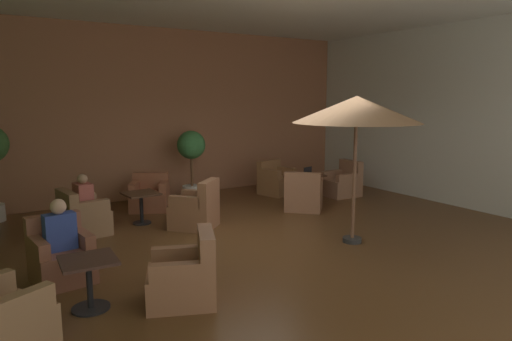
{
  "coord_description": "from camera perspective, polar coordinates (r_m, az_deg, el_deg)",
  "views": [
    {
      "loc": [
        -4.25,
        -6.33,
        2.47
      ],
      "look_at": [
        0.0,
        0.45,
        1.17
      ],
      "focal_mm": 32.13,
      "sensor_mm": 36.0,
      "label": 1
    }
  ],
  "objects": [
    {
      "name": "armchair_front_right_north",
      "position": [
        5.72,
        -8.81,
        -13.0
      ],
      "size": [
        1.01,
        0.96,
        0.88
      ],
      "color": "#905C3F",
      "rests_on": "ground_plane"
    },
    {
      "name": "armchair_front_left_east",
      "position": [
        11.65,
        10.7,
        -1.57
      ],
      "size": [
        0.83,
        0.79,
        0.88
      ],
      "color": "#92654A",
      "rests_on": "ground_plane"
    },
    {
      "name": "armchair_front_left_south",
      "position": [
        11.66,
        2.54,
        -1.38
      ],
      "size": [
        0.92,
        0.91,
        0.85
      ],
      "color": "#98673F",
      "rests_on": "ground_plane"
    },
    {
      "name": "wall_right_plain",
      "position": [
        11.24,
        23.76,
        6.28
      ],
      "size": [
        0.08,
        8.97,
        4.08
      ],
      "primitive_type": "cube",
      "color": "silver",
      "rests_on": "ground_plane"
    },
    {
      "name": "armchair_front_right_east",
      "position": [
        6.79,
        -23.13,
        -9.91
      ],
      "size": [
        0.8,
        0.86,
        0.87
      ],
      "color": "#945641",
      "rests_on": "ground_plane"
    },
    {
      "name": "iced_drink_cup",
      "position": [
        11.09,
        6.58,
        -0.16
      ],
      "size": [
        0.08,
        0.08,
        0.11
      ],
      "primitive_type": "cylinder",
      "color": "white",
      "rests_on": "cafe_table_front_left"
    },
    {
      "name": "potted_tree_mid_left",
      "position": [
        10.88,
        -8.04,
        1.87
      ],
      "size": [
        0.67,
        0.67,
        1.67
      ],
      "color": "silver",
      "rests_on": "ground_plane"
    },
    {
      "name": "armchair_front_left_north",
      "position": [
        10.05,
        5.95,
        -3.09
      ],
      "size": [
        1.05,
        1.05,
        0.87
      ],
      "color": "#926044",
      "rests_on": "ground_plane"
    },
    {
      "name": "cafe_table_mid_center",
      "position": [
        9.21,
        -14.11,
        -3.64
      ],
      "size": [
        0.67,
        0.67,
        0.61
      ],
      "color": "black",
      "rests_on": "ground_plane"
    },
    {
      "name": "patron_by_window",
      "position": [
        6.63,
        -23.26,
        -6.49
      ],
      "size": [
        0.42,
        0.25,
        0.69
      ],
      "color": "#32479F",
      "rests_on": "ground_plane"
    },
    {
      "name": "patron_blue_shirt",
      "position": [
        8.76,
        -20.71,
        -2.84
      ],
      "size": [
        0.3,
        0.4,
        0.66
      ],
      "color": "#AD5349",
      "rests_on": "ground_plane"
    },
    {
      "name": "armchair_mid_center_south",
      "position": [
        10.35,
        -13.07,
        -3.12
      ],
      "size": [
        1.05,
        1.04,
        0.78
      ],
      "color": "#9A573B",
      "rests_on": "ground_plane"
    },
    {
      "name": "wall_back_brick",
      "position": [
        11.59,
        -10.63,
        6.96
      ],
      "size": [
        10.14,
        0.08,
        4.08
      ],
      "primitive_type": "cube",
      "color": "#A16748",
      "rests_on": "ground_plane"
    },
    {
      "name": "open_laptop",
      "position": [
        10.95,
        6.21,
        -0.29
      ],
      "size": [
        0.36,
        0.3,
        0.2
      ],
      "color": "#9EA0A5",
      "rests_on": "cafe_table_front_left"
    },
    {
      "name": "ground_plane",
      "position": [
        8.01,
        1.72,
        -8.78
      ],
      "size": [
        10.14,
        8.97,
        0.02
      ],
      "primitive_type": "cube",
      "color": "#56361C"
    },
    {
      "name": "armchair_mid_center_east",
      "position": [
        8.75,
        -7.46,
        -4.94
      ],
      "size": [
        1.06,
        1.06,
        0.93
      ],
      "color": "#9C6647",
      "rests_on": "ground_plane"
    },
    {
      "name": "armchair_mid_center_north",
      "position": [
        8.84,
        -20.78,
        -5.45
      ],
      "size": [
        0.83,
        0.9,
        0.83
      ],
      "color": "#916948",
      "rests_on": "ground_plane"
    },
    {
      "name": "patio_umbrella_tall_red",
      "position": [
        7.72,
        12.41,
        7.34
      ],
      "size": [
        2.11,
        2.11,
        2.48
      ],
      "color": "#2D2D2D",
      "rests_on": "ground_plane"
    },
    {
      "name": "cafe_table_front_left",
      "position": [
        11.02,
        6.57,
        -1.47
      ],
      "size": [
        0.66,
        0.66,
        0.61
      ],
      "color": "black",
      "rests_on": "ground_plane"
    },
    {
      "name": "cafe_table_front_right",
      "position": [
        5.77,
        -20.08,
        -12.07
      ],
      "size": [
        0.64,
        0.64,
        0.61
      ],
      "color": "black",
      "rests_on": "ground_plane"
    }
  ]
}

